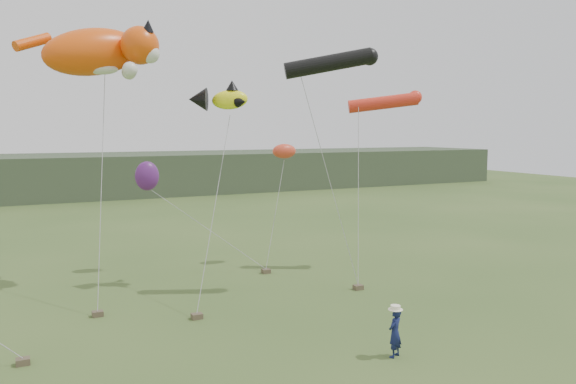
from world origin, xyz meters
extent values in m
plane|color=#385123|center=(0.00, 0.00, 0.00)|extent=(120.00, 120.00, 0.00)
cube|color=#2D3D28|center=(0.00, 45.00, 2.00)|extent=(90.00, 12.00, 4.00)
imported|color=#131B49|center=(1.07, -1.14, 0.71)|extent=(0.62, 0.54, 1.42)
cube|color=brown|center=(-6.13, 6.21, 0.09)|extent=(0.37, 0.29, 0.19)
cube|color=brown|center=(-3.09, 4.46, 0.09)|extent=(0.37, 0.29, 0.19)
cube|color=brown|center=(3.84, 5.06, 0.09)|extent=(0.37, 0.29, 0.19)
cube|color=brown|center=(-8.51, 2.87, 0.09)|extent=(0.37, 0.29, 0.19)
cube|color=brown|center=(1.51, 9.08, 0.09)|extent=(0.37, 0.29, 0.19)
ellipsoid|color=#E94D0B|center=(-5.40, 10.66, 9.60)|extent=(4.67, 2.79, 2.56)
sphere|color=#E94D0B|center=(-3.70, 9.81, 9.86)|extent=(1.54, 1.54, 1.54)
cone|color=black|center=(-3.44, 9.38, 10.58)|extent=(0.48, 0.58, 0.58)
cone|color=black|center=(-3.27, 10.23, 10.58)|extent=(0.48, 0.55, 0.55)
sphere|color=silver|center=(-3.35, 9.55, 9.51)|extent=(0.77, 0.77, 0.77)
ellipsoid|color=silver|center=(-5.23, 10.41, 8.92)|extent=(1.50, 0.75, 0.47)
sphere|color=silver|center=(-4.21, 9.29, 8.83)|extent=(0.60, 0.60, 0.60)
sphere|color=silver|center=(-4.04, 10.49, 8.83)|extent=(0.60, 0.60, 0.60)
cylinder|color=#E94D0B|center=(-7.63, 11.35, 9.94)|extent=(1.59, 1.17, 0.93)
ellipsoid|color=#FEFF1A|center=(-0.43, 8.25, 7.68)|extent=(1.65, 1.24, 0.90)
cone|color=black|center=(-1.69, 8.57, 7.68)|extent=(1.08, 1.17, 0.95)
cone|color=black|center=(-0.32, 8.25, 8.26)|extent=(0.53, 0.53, 0.42)
cone|color=black|center=(-0.11, 7.72, 7.58)|extent=(0.56, 0.59, 0.42)
cone|color=black|center=(-0.11, 8.78, 7.58)|extent=(0.56, 0.59, 0.42)
cylinder|color=black|center=(2.69, 5.63, 9.03)|extent=(3.45, 1.93, 1.25)
sphere|color=black|center=(4.23, 5.08, 9.30)|extent=(0.68, 0.68, 0.68)
cylinder|color=red|center=(6.94, 7.94, 7.70)|extent=(3.13, 2.02, 0.97)
sphere|color=red|center=(8.37, 7.43, 7.95)|extent=(0.63, 0.63, 0.63)
ellipsoid|color=red|center=(3.23, 10.77, 5.43)|extent=(1.20, 0.70, 0.70)
ellipsoid|color=#551D69|center=(-3.12, 11.94, 4.37)|extent=(1.09, 0.73, 1.33)
camera|label=1|loc=(-8.37, -13.70, 6.46)|focal=35.00mm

